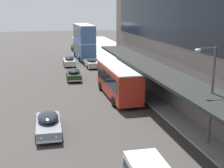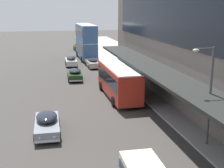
{
  "view_description": "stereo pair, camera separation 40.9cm",
  "coord_description": "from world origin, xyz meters",
  "px_view_note": "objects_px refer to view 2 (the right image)",
  "views": [
    {
      "loc": [
        -3.76,
        -7.93,
        9.04
      ],
      "look_at": [
        2.89,
        20.88,
        1.79
      ],
      "focal_mm": 50.0,
      "sensor_mm": 36.0,
      "label": 1
    },
    {
      "loc": [
        -3.36,
        -8.02,
        9.04
      ],
      "look_at": [
        2.89,
        20.88,
        1.79
      ],
      "focal_mm": 50.0,
      "sensor_mm": 36.0,
      "label": 2
    }
  ],
  "objects_px": {
    "transit_bus_kerbside_rear": "(86,41)",
    "sedan_oncoming_front": "(93,62)",
    "sedan_second_mid": "(75,74)",
    "transit_bus_kerbside_front": "(118,80)",
    "sedan_lead_near": "(71,61)",
    "sedan_far_back": "(47,123)",
    "sedan_lead_mid": "(78,47)",
    "street_lamp": "(208,89)"
  },
  "relations": [
    {
      "from": "sedan_second_mid",
      "to": "transit_bus_kerbside_front",
      "type": "bearing_deg",
      "value": -68.46
    },
    {
      "from": "sedan_lead_mid",
      "to": "sedan_far_back",
      "type": "xyz_separation_m",
      "value": [
        -7.21,
        -45.6,
        -0.01
      ]
    },
    {
      "from": "sedan_far_back",
      "to": "sedan_lead_mid",
      "type": "bearing_deg",
      "value": 81.01
    },
    {
      "from": "sedan_second_mid",
      "to": "sedan_lead_near",
      "type": "xyz_separation_m",
      "value": [
        0.39,
        10.13,
        0.05
      ]
    },
    {
      "from": "sedan_far_back",
      "to": "street_lamp",
      "type": "height_order",
      "value": "street_lamp"
    },
    {
      "from": "transit_bus_kerbside_rear",
      "to": "sedan_lead_near",
      "type": "xyz_separation_m",
      "value": [
        -3.26,
        -6.08,
        -2.55
      ]
    },
    {
      "from": "street_lamp",
      "to": "sedan_lead_mid",
      "type": "bearing_deg",
      "value": 93.47
    },
    {
      "from": "sedan_oncoming_front",
      "to": "sedan_lead_near",
      "type": "height_order",
      "value": "sedan_lead_near"
    },
    {
      "from": "sedan_oncoming_front",
      "to": "transit_bus_kerbside_front",
      "type": "bearing_deg",
      "value": -89.91
    },
    {
      "from": "transit_bus_kerbside_front",
      "to": "sedan_lead_mid",
      "type": "xyz_separation_m",
      "value": [
        -0.11,
        37.54,
        -1.11
      ]
    },
    {
      "from": "transit_bus_kerbside_front",
      "to": "sedan_lead_near",
      "type": "bearing_deg",
      "value": 99.44
    },
    {
      "from": "transit_bus_kerbside_rear",
      "to": "sedan_second_mid",
      "type": "relative_size",
      "value": 2.1
    },
    {
      "from": "sedan_lead_mid",
      "to": "sedan_second_mid",
      "type": "relative_size",
      "value": 0.95
    },
    {
      "from": "sedan_lead_mid",
      "to": "street_lamp",
      "type": "xyz_separation_m",
      "value": [
        3.04,
        -50.15,
        3.21
      ]
    },
    {
      "from": "transit_bus_kerbside_rear",
      "to": "sedan_lead_near",
      "type": "distance_m",
      "value": 7.36
    },
    {
      "from": "transit_bus_kerbside_front",
      "to": "sedan_lead_near",
      "type": "xyz_separation_m",
      "value": [
        -3.2,
        19.22,
        -1.09
      ]
    },
    {
      "from": "street_lamp",
      "to": "sedan_second_mid",
      "type": "bearing_deg",
      "value": 106.71
    },
    {
      "from": "sedan_lead_mid",
      "to": "transit_bus_kerbside_rear",
      "type": "bearing_deg",
      "value": -89.16
    },
    {
      "from": "sedan_far_back",
      "to": "sedan_second_mid",
      "type": "relative_size",
      "value": 1.01
    },
    {
      "from": "sedan_lead_near",
      "to": "sedan_second_mid",
      "type": "bearing_deg",
      "value": -92.22
    },
    {
      "from": "sedan_lead_mid",
      "to": "sedan_second_mid",
      "type": "xyz_separation_m",
      "value": [
        -3.47,
        -28.45,
        -0.03
      ]
    },
    {
      "from": "transit_bus_kerbside_front",
      "to": "sedan_oncoming_front",
      "type": "height_order",
      "value": "transit_bus_kerbside_front"
    },
    {
      "from": "sedan_lead_near",
      "to": "street_lamp",
      "type": "xyz_separation_m",
      "value": [
        6.12,
        -31.83,
        3.19
      ]
    },
    {
      "from": "sedan_oncoming_front",
      "to": "sedan_second_mid",
      "type": "xyz_separation_m",
      "value": [
        -3.56,
        -8.04,
        -0.02
      ]
    },
    {
      "from": "street_lamp",
      "to": "transit_bus_kerbside_rear",
      "type": "bearing_deg",
      "value": 94.31
    },
    {
      "from": "sedan_second_mid",
      "to": "sedan_lead_near",
      "type": "bearing_deg",
      "value": 87.78
    },
    {
      "from": "sedan_lead_mid",
      "to": "sedan_lead_near",
      "type": "relative_size",
      "value": 0.95
    },
    {
      "from": "sedan_lead_mid",
      "to": "sedan_lead_near",
      "type": "distance_m",
      "value": 18.58
    },
    {
      "from": "sedan_second_mid",
      "to": "street_lamp",
      "type": "xyz_separation_m",
      "value": [
        6.51,
        -21.69,
        3.24
      ]
    },
    {
      "from": "transit_bus_kerbside_front",
      "to": "sedan_lead_mid",
      "type": "distance_m",
      "value": 37.56
    },
    {
      "from": "transit_bus_kerbside_front",
      "to": "transit_bus_kerbside_rear",
      "type": "height_order",
      "value": "transit_bus_kerbside_rear"
    },
    {
      "from": "transit_bus_kerbside_front",
      "to": "sedan_far_back",
      "type": "xyz_separation_m",
      "value": [
        -7.33,
        -8.06,
        -1.13
      ]
    },
    {
      "from": "transit_bus_kerbside_rear",
      "to": "street_lamp",
      "type": "bearing_deg",
      "value": -85.69
    },
    {
      "from": "sedan_far_back",
      "to": "transit_bus_kerbside_rear",
      "type": "bearing_deg",
      "value": 77.51
    },
    {
      "from": "sedan_second_mid",
      "to": "sedan_lead_near",
      "type": "height_order",
      "value": "sedan_lead_near"
    },
    {
      "from": "transit_bus_kerbside_front",
      "to": "sedan_far_back",
      "type": "distance_m",
      "value": 10.95
    },
    {
      "from": "transit_bus_kerbside_front",
      "to": "sedan_lead_near",
      "type": "distance_m",
      "value": 19.52
    },
    {
      "from": "sedan_oncoming_front",
      "to": "street_lamp",
      "type": "height_order",
      "value": "street_lamp"
    },
    {
      "from": "transit_bus_kerbside_rear",
      "to": "sedan_lead_mid",
      "type": "relative_size",
      "value": 2.21
    },
    {
      "from": "sedan_far_back",
      "to": "street_lamp",
      "type": "bearing_deg",
      "value": -23.9
    },
    {
      "from": "sedan_lead_mid",
      "to": "sedan_second_mid",
      "type": "bearing_deg",
      "value": -96.96
    },
    {
      "from": "transit_bus_kerbside_rear",
      "to": "sedan_oncoming_front",
      "type": "distance_m",
      "value": 8.57
    }
  ]
}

